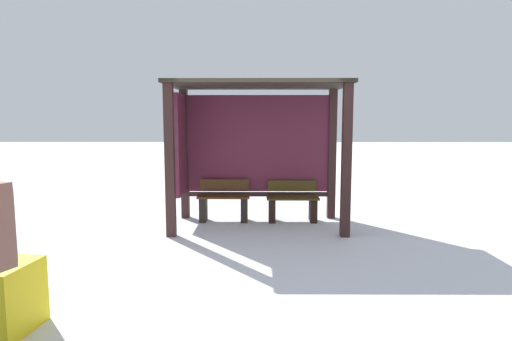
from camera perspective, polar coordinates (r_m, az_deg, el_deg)
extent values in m
plane|color=silver|center=(7.48, 0.28, -7.56)|extent=(60.00, 60.00, 0.00)
cube|color=#351E1D|center=(6.76, -11.64, 1.26)|extent=(0.14, 0.14, 2.43)
cube|color=#351E1D|center=(6.76, 12.19, 1.24)|extent=(0.14, 0.14, 2.43)
cube|color=#351E1D|center=(8.06, -9.69, 2.15)|extent=(0.14, 0.14, 2.43)
cube|color=#351E1D|center=(8.05, 10.29, 2.14)|extent=(0.14, 0.14, 2.43)
cube|color=#2C251D|center=(7.27, 0.29, 11.61)|extent=(3.04, 1.57, 0.06)
cube|color=#5C2035|center=(7.92, 0.30, 3.67)|extent=(2.65, 0.08, 1.81)
cube|color=#351E1D|center=(8.01, 0.29, -3.24)|extent=(2.65, 0.06, 0.08)
cube|color=#5C2035|center=(7.62, -10.28, 3.45)|extent=(0.08, 0.73, 1.81)
cube|color=#4C2F17|center=(7.76, -4.42, -3.55)|extent=(0.96, 0.38, 0.03)
cube|color=#4C2F17|center=(7.89, -4.33, -1.92)|extent=(0.91, 0.04, 0.20)
cube|color=black|center=(7.78, -1.61, -5.31)|extent=(0.12, 0.32, 0.45)
cube|color=black|center=(7.85, -7.18, -5.26)|extent=(0.12, 0.32, 0.45)
cube|color=#473716|center=(7.76, 4.99, -3.71)|extent=(0.96, 0.42, 0.03)
cube|color=#473716|center=(7.91, 4.90, -2.07)|extent=(0.91, 0.04, 0.20)
cube|color=black|center=(7.84, 7.75, -5.34)|extent=(0.12, 0.35, 0.43)
cube|color=black|center=(7.78, 2.18, -5.38)|extent=(0.12, 0.35, 0.43)
cylinder|color=#945F50|center=(3.64, -30.56, -6.49)|extent=(0.12, 0.12, 0.56)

